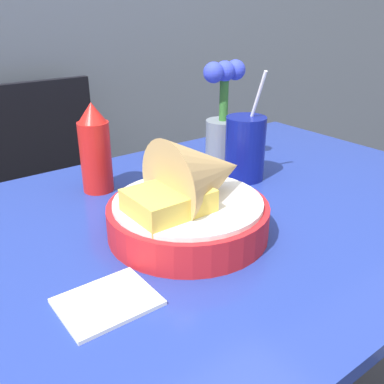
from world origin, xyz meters
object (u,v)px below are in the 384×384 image
food_basket (193,200)px  flower_vase (223,123)px  drink_cup (245,150)px  ketchup_bottle (95,149)px  chair_far_window (53,194)px

food_basket → flower_vase: (0.25, 0.22, 0.05)m
drink_cup → food_basket: bearing=-151.8°
ketchup_bottle → flower_vase: 0.31m
drink_cup → flower_vase: 0.10m
ketchup_bottle → flower_vase: flower_vase is taller
food_basket → ketchup_bottle: ketchup_bottle is taller
chair_far_window → ketchup_bottle: (-0.08, -0.56, 0.32)m
flower_vase → chair_far_window: bearing=110.7°
drink_cup → flower_vase: bearing=82.9°
chair_far_window → food_basket: 0.88m
drink_cup → flower_vase: flower_vase is taller
chair_far_window → ketchup_bottle: bearing=-97.8°
drink_cup → chair_far_window: bearing=107.4°
chair_far_window → drink_cup: drink_cup is taller
food_basket → ketchup_bottle: size_ratio=1.46×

